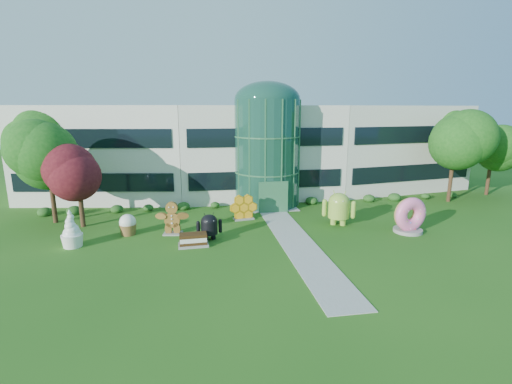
{
  "coord_description": "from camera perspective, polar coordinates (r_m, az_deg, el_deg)",
  "views": [
    {
      "loc": [
        -6.77,
        -22.01,
        9.02
      ],
      "look_at": [
        -2.05,
        6.0,
        2.6
      ],
      "focal_mm": 26.0,
      "sensor_mm": 36.0,
      "label": 1
    }
  ],
  "objects": [
    {
      "name": "walkway",
      "position": [
        26.52,
        5.87,
        -7.17
      ],
      "size": [
        2.4,
        20.0,
        0.04
      ],
      "primitive_type": "cube",
      "color": "#9E9E93",
      "rests_on": "ground"
    },
    {
      "name": "gingerbread",
      "position": [
        27.72,
        -12.77,
        -3.9
      ],
      "size": [
        2.79,
        1.41,
        2.47
      ],
      "primitive_type": null,
      "rotation": [
        0.0,
        0.0,
        -0.15
      ],
      "color": "brown",
      "rests_on": "ground"
    },
    {
      "name": "android_black",
      "position": [
        26.19,
        -7.21,
        -5.05
      ],
      "size": [
        2.02,
        1.48,
        2.13
      ],
      "primitive_type": null,
      "rotation": [
        0.0,
        0.0,
        0.12
      ],
      "color": "black",
      "rests_on": "ground"
    },
    {
      "name": "atrium",
      "position": [
        34.92,
        1.69,
        5.96
      ],
      "size": [
        6.0,
        6.0,
        9.8
      ],
      "primitive_type": "cylinder",
      "color": "#194738",
      "rests_on": "ground"
    },
    {
      "name": "ice_cream_sandwich",
      "position": [
        25.29,
        -9.64,
        -7.28
      ],
      "size": [
        2.03,
        1.1,
        0.88
      ],
      "primitive_type": null,
      "rotation": [
        0.0,
        0.0,
        0.05
      ],
      "color": "#311A0B",
      "rests_on": "ground"
    },
    {
      "name": "donut",
      "position": [
        29.67,
        22.51,
        -3.23
      ],
      "size": [
        2.76,
        1.62,
        2.71
      ],
      "primitive_type": null,
      "rotation": [
        0.0,
        0.0,
        0.15
      ],
      "color": "pink",
      "rests_on": "ground"
    },
    {
      "name": "cupcake",
      "position": [
        28.61,
        -19.13,
        -4.74
      ],
      "size": [
        1.3,
        1.3,
        1.55
      ],
      "primitive_type": null,
      "rotation": [
        0.0,
        0.0,
        0.01
      ],
      "color": "white",
      "rests_on": "ground"
    },
    {
      "name": "ground",
      "position": [
        24.73,
        7.1,
        -8.76
      ],
      "size": [
        140.0,
        140.0,
        0.0
      ],
      "primitive_type": "plane",
      "color": "#215114",
      "rests_on": "ground"
    },
    {
      "name": "trees_backdrop",
      "position": [
        35.98,
        1.38,
        5.04
      ],
      "size": [
        52.0,
        8.0,
        8.4
      ],
      "primitive_type": null,
      "color": "#164E13",
      "rests_on": "ground"
    },
    {
      "name": "honeycomb",
      "position": [
        30.65,
        -1.92,
        -2.53
      ],
      "size": [
        2.53,
        1.26,
        1.9
      ],
      "primitive_type": null,
      "rotation": [
        0.0,
        0.0,
        0.17
      ],
      "color": "#FFAB19",
      "rests_on": "ground"
    },
    {
      "name": "android_green",
      "position": [
        29.79,
        12.63,
        -2.16
      ],
      "size": [
        3.19,
        2.75,
        3.04
      ],
      "primitive_type": null,
      "rotation": [
        0.0,
        0.0,
        -0.43
      ],
      "color": "#8EB63A",
      "rests_on": "ground"
    },
    {
      "name": "froyo",
      "position": [
        27.47,
        -26.57,
        -5.04
      ],
      "size": [
        1.93,
        1.93,
        2.54
      ],
      "primitive_type": null,
      "rotation": [
        0.0,
        0.0,
        -0.38
      ],
      "color": "white",
      "rests_on": "ground"
    },
    {
      "name": "tree_red",
      "position": [
        31.35,
        -25.52,
        0.41
      ],
      "size": [
        4.0,
        4.0,
        6.0
      ],
      "primitive_type": null,
      "color": "#3F0C14",
      "rests_on": "ground"
    },
    {
      "name": "building",
      "position": [
        40.81,
        0.04,
        6.59
      ],
      "size": [
        46.0,
        15.0,
        9.3
      ],
      "primitive_type": null,
      "color": "beige",
      "rests_on": "ground"
    }
  ]
}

